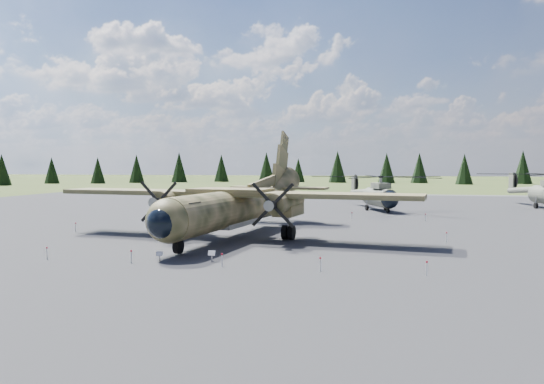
# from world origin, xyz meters

# --- Properties ---
(ground) EXTENTS (500.00, 500.00, 0.00)m
(ground) POSITION_xyz_m (0.00, 0.00, 0.00)
(ground) COLOR #4C5827
(ground) RESTS_ON ground
(apron) EXTENTS (120.00, 120.00, 0.04)m
(apron) POSITION_xyz_m (0.00, 10.00, 0.00)
(apron) COLOR #5A5B60
(apron) RESTS_ON ground
(transport_plane) EXTENTS (32.07, 28.97, 10.55)m
(transport_plane) POSITION_xyz_m (-1.01, 0.21, 3.03)
(transport_plane) COLOR #383B20
(transport_plane) RESTS_ON ground
(helicopter_near) EXTENTS (24.24, 24.24, 4.74)m
(helicopter_near) POSITION_xyz_m (10.86, 28.07, 3.36)
(helicopter_near) COLOR slate
(helicopter_near) RESTS_ON ground
(info_placard_left) EXTENTS (0.45, 0.27, 0.66)m
(info_placard_left) POSITION_xyz_m (-2.51, -12.55, 0.44)
(info_placard_left) COLOR gray
(info_placard_left) RESTS_ON ground
(info_placard_right) EXTENTS (0.47, 0.21, 0.74)m
(info_placard_right) POSITION_xyz_m (0.80, -11.89, 0.49)
(info_placard_right) COLOR gray
(info_placard_right) RESTS_ON ground
(barrier_fence) EXTENTS (33.12, 29.62, 0.85)m
(barrier_fence) POSITION_xyz_m (-0.46, -0.08, 0.51)
(barrier_fence) COLOR white
(barrier_fence) RESTS_ON ground
(treeline) EXTENTS (303.77, 298.02, 10.98)m
(treeline) POSITION_xyz_m (-1.13, 3.52, 4.91)
(treeline) COLOR black
(treeline) RESTS_ON ground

